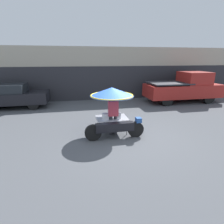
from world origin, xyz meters
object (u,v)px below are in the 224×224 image
object	(u,v)px
vendor_person	(113,113)
parked_car	(12,96)
vendor_motorcycle_cart	(112,100)
pickup_truck	(184,88)

from	to	relation	value
vendor_person	parked_car	size ratio (longest dim) A/B	0.39
vendor_motorcycle_cart	vendor_person	bearing A→B (deg)	-81.89
vendor_person	parked_car	bearing A→B (deg)	136.06
vendor_motorcycle_cart	parked_car	world-z (taller)	vendor_motorcycle_cart
vendor_motorcycle_cart	pickup_truck	xyz separation A→B (m)	(5.96, 4.37, -0.41)
vendor_motorcycle_cart	pickup_truck	bearing A→B (deg)	36.28
parked_car	pickup_truck	size ratio (longest dim) A/B	0.81
parked_car	vendor_motorcycle_cart	bearing A→B (deg)	-43.44
pickup_truck	vendor_motorcycle_cart	bearing A→B (deg)	-143.72
vendor_motorcycle_cart	pickup_truck	world-z (taller)	pickup_truck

